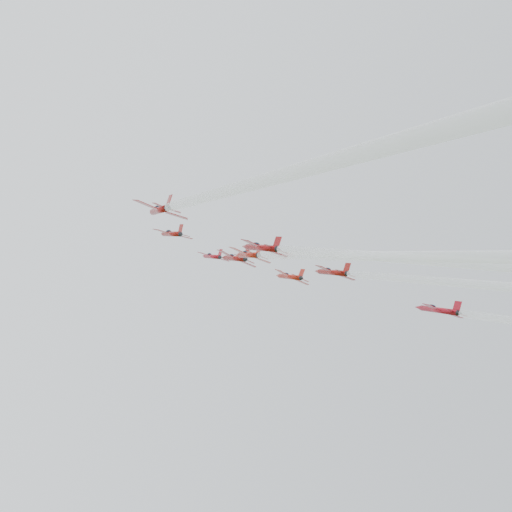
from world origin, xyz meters
TOP-DOWN VIEW (x-y plane):
  - jet_lead at (0.92, 24.25)m, footprint 8.83×11.12m
  - jet_row2_left at (-16.17, 11.06)m, footprint 9.35×11.78m
  - jet_row2_center at (1.12, 13.19)m, footprint 10.50×13.23m
  - jet_row2_right at (14.90, 10.60)m, footprint 9.63×12.14m
  - jet_center at (-2.50, -38.81)m, footprint 9.87×90.52m
  - jet_rear_farleft at (-28.36, -52.51)m, footprint 10.10×92.60m
  - jet_rear_left at (-8.04, -52.93)m, footprint 9.99×91.60m

SIDE VIEW (x-z plane):
  - jet_rear_left at x=-8.04m, z-range 78.37..138.87m
  - jet_rear_farleft at x=-28.36m, z-range 78.31..139.47m
  - jet_center at x=-2.50m, z-range 87.95..147.74m
  - jet_row2_right at x=14.90m, z-range 146.03..154.40m
  - jet_row2_left at x=-16.17m, z-range 146.46..154.58m
  - jet_row2_center at x=1.12m, z-range 147.36..156.48m
  - jet_lead at x=0.92m, z-range 155.30..162.97m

